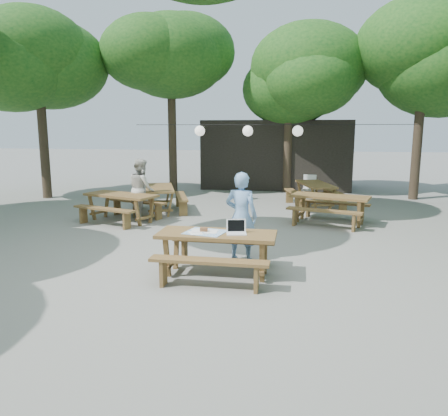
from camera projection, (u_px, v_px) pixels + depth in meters
name	position (u px, v px, depth m)	size (l,w,h in m)	color
ground	(220.00, 254.00, 8.75)	(80.00, 80.00, 0.00)	slate
pavilion	(277.00, 154.00, 18.57)	(6.00, 3.00, 2.80)	black
main_picnic_table	(217.00, 253.00, 7.46)	(2.00, 1.58, 0.75)	brown
picnic_table_nw	(121.00, 207.00, 11.78)	(2.31, 2.11, 0.75)	brown
picnic_table_ne	(330.00, 209.00, 11.53)	(2.26, 2.04, 0.75)	brown
picnic_table_far_w	(160.00, 199.00, 13.14)	(2.13, 2.32, 0.75)	brown
picnic_table_far_e	(315.00, 195.00, 14.01)	(2.04, 2.26, 0.75)	brown
woman	(241.00, 217.00, 8.24)	(0.62, 0.41, 1.70)	#7DABE5
second_person	(142.00, 189.00, 12.12)	(0.81, 0.63, 1.67)	beige
plastic_chair	(309.00, 194.00, 15.07)	(0.50, 0.50, 0.90)	white
laptop	(236.00, 230.00, 7.33)	(0.38, 0.32, 0.24)	white
tabletop_clutter	(205.00, 231.00, 7.43)	(0.75, 0.67, 0.08)	#3A88C7
paper_lanterns	(248.00, 131.00, 14.15)	(9.00, 0.34, 0.38)	black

